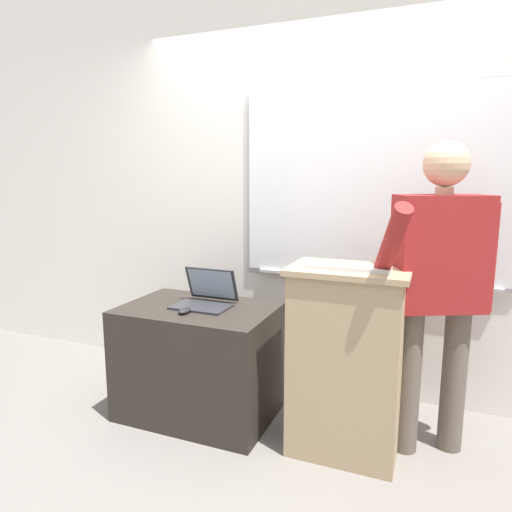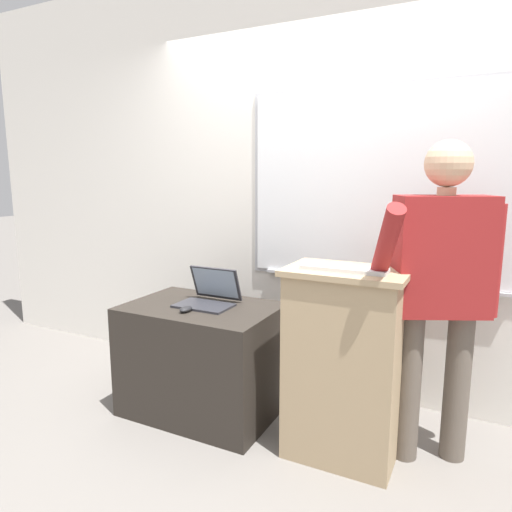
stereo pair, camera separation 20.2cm
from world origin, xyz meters
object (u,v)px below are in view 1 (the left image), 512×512
at_px(lectern_podium, 346,361).
at_px(person_presenter, 438,277).
at_px(computer_mouse_by_laptop, 184,311).
at_px(side_desk, 200,360).
at_px(laptop, 207,295).
at_px(wireless_keyboard, 347,267).

height_order(lectern_podium, person_presenter, person_presenter).
height_order(lectern_podium, computer_mouse_by_laptop, lectern_podium).
bearing_deg(computer_mouse_by_laptop, side_desk, 87.24).
distance_m(lectern_podium, side_desk, 0.95).
height_order(person_presenter, laptop, person_presenter).
xyz_separation_m(person_presenter, laptop, (-1.34, -0.06, -0.22)).
relative_size(side_desk, wireless_keyboard, 2.18).
bearing_deg(wireless_keyboard, person_presenter, 28.41).
relative_size(side_desk, person_presenter, 0.56).
distance_m(side_desk, computer_mouse_by_laptop, 0.40).
bearing_deg(lectern_podium, side_desk, 176.36).
distance_m(laptop, wireless_keyboard, 0.96).
distance_m(side_desk, laptop, 0.42).
relative_size(lectern_podium, computer_mouse_by_laptop, 10.34).
distance_m(person_presenter, computer_mouse_by_laptop, 1.42).
bearing_deg(side_desk, lectern_podium, -3.64).
bearing_deg(computer_mouse_by_laptop, laptop, 80.95).
bearing_deg(laptop, wireless_keyboard, -10.72).
xyz_separation_m(laptop, wireless_keyboard, (0.91, -0.17, 0.28)).
bearing_deg(side_desk, computer_mouse_by_laptop, -92.76).
xyz_separation_m(lectern_podium, wireless_keyboard, (-0.00, -0.05, 0.52)).
distance_m(side_desk, wireless_keyboard, 1.17).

